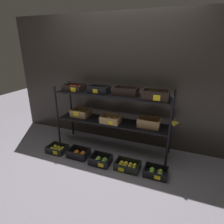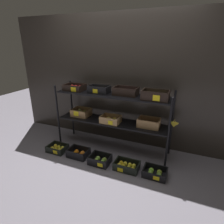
{
  "view_description": "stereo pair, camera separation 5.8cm",
  "coord_description": "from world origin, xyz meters",
  "px_view_note": "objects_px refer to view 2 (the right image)",
  "views": [
    {
      "loc": [
        1.07,
        -2.68,
        1.74
      ],
      "look_at": [
        0.0,
        0.0,
        0.68
      ],
      "focal_mm": 29.95,
      "sensor_mm": 36.0,
      "label": 1
    },
    {
      "loc": [
        1.12,
        -2.65,
        1.74
      ],
      "look_at": [
        0.0,
        0.0,
        0.68
      ],
      "focal_mm": 29.95,
      "sensor_mm": 36.0,
      "label": 2
    }
  ],
  "objects_px": {
    "crate_ground_orange": "(78,153)",
    "crate_ground_lemon": "(57,149)",
    "crate_ground_right_lemon": "(127,166)",
    "crate_ground_apple_green": "(100,160)",
    "crate_ground_rightmost_apple_green": "(155,173)",
    "display_rack": "(113,107)"
  },
  "relations": [
    {
      "from": "crate_ground_lemon",
      "to": "crate_ground_orange",
      "type": "relative_size",
      "value": 0.95
    },
    {
      "from": "crate_ground_orange",
      "to": "crate_ground_right_lemon",
      "type": "bearing_deg",
      "value": -0.7
    },
    {
      "from": "crate_ground_apple_green",
      "to": "display_rack",
      "type": "bearing_deg",
      "value": 88.66
    },
    {
      "from": "crate_ground_apple_green",
      "to": "crate_ground_orange",
      "type": "bearing_deg",
      "value": 175.56
    },
    {
      "from": "crate_ground_orange",
      "to": "crate_ground_rightmost_apple_green",
      "type": "xyz_separation_m",
      "value": [
        1.25,
        0.0,
        -0.01
      ]
    },
    {
      "from": "display_rack",
      "to": "crate_ground_right_lemon",
      "type": "bearing_deg",
      "value": -47.6
    },
    {
      "from": "display_rack",
      "to": "crate_ground_orange",
      "type": "distance_m",
      "value": 0.95
    },
    {
      "from": "crate_ground_apple_green",
      "to": "crate_ground_rightmost_apple_green",
      "type": "distance_m",
      "value": 0.84
    },
    {
      "from": "crate_ground_lemon",
      "to": "crate_ground_orange",
      "type": "bearing_deg",
      "value": 1.01
    },
    {
      "from": "display_rack",
      "to": "crate_ground_lemon",
      "type": "xyz_separation_m",
      "value": [
        -0.84,
        -0.45,
        -0.73
      ]
    },
    {
      "from": "crate_ground_orange",
      "to": "crate_ground_apple_green",
      "type": "bearing_deg",
      "value": -4.44
    },
    {
      "from": "crate_ground_orange",
      "to": "crate_ground_lemon",
      "type": "bearing_deg",
      "value": -178.99
    },
    {
      "from": "crate_ground_right_lemon",
      "to": "crate_ground_rightmost_apple_green",
      "type": "height_order",
      "value": "crate_ground_right_lemon"
    },
    {
      "from": "crate_ground_rightmost_apple_green",
      "to": "display_rack",
      "type": "bearing_deg",
      "value": 151.84
    },
    {
      "from": "crate_ground_right_lemon",
      "to": "crate_ground_rightmost_apple_green",
      "type": "relative_size",
      "value": 1.11
    },
    {
      "from": "display_rack",
      "to": "crate_ground_rightmost_apple_green",
      "type": "height_order",
      "value": "display_rack"
    },
    {
      "from": "crate_ground_orange",
      "to": "crate_ground_rightmost_apple_green",
      "type": "height_order",
      "value": "crate_ground_orange"
    },
    {
      "from": "crate_ground_lemon",
      "to": "crate_ground_orange",
      "type": "height_order",
      "value": "crate_ground_orange"
    },
    {
      "from": "display_rack",
      "to": "crate_ground_rightmost_apple_green",
      "type": "bearing_deg",
      "value": -28.16
    },
    {
      "from": "display_rack",
      "to": "crate_ground_apple_green",
      "type": "relative_size",
      "value": 6.37
    },
    {
      "from": "crate_ground_apple_green",
      "to": "crate_ground_right_lemon",
      "type": "bearing_deg",
      "value": 2.92
    },
    {
      "from": "crate_ground_apple_green",
      "to": "crate_ground_rightmost_apple_green",
      "type": "bearing_deg",
      "value": 2.26
    }
  ]
}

